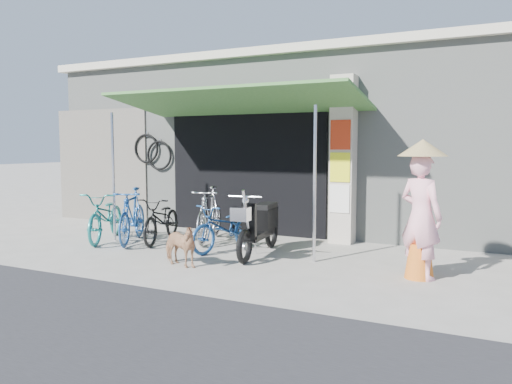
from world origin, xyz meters
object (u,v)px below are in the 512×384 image
at_px(bike_navy, 225,227).
at_px(moped, 260,226).
at_px(bike_blue, 132,215).
at_px(street_dog, 178,245).
at_px(bike_silver, 210,214).
at_px(bike_teal, 106,216).
at_px(nun, 421,211).
at_px(bike_black, 162,219).

xyz_separation_m(bike_navy, moped, (0.66, -0.03, 0.07)).
distance_m(bike_blue, street_dog, 2.14).
height_order(bike_silver, moped, moped).
bearing_deg(moped, bike_teal, 176.95).
distance_m(bike_teal, bike_silver, 1.92).
bearing_deg(nun, bike_black, 20.40).
height_order(bike_silver, bike_navy, bike_silver).
distance_m(bike_blue, nun, 5.08).
distance_m(bike_blue, bike_silver, 1.40).
height_order(bike_teal, moped, moped).
bearing_deg(nun, bike_blue, 24.20).
xyz_separation_m(bike_black, bike_navy, (1.41, -0.16, -0.02)).
bearing_deg(bike_blue, bike_navy, -20.79).
height_order(bike_blue, street_dog, bike_blue).
bearing_deg(bike_silver, bike_black, -164.08).
bearing_deg(moped, bike_blue, 176.17).
height_order(bike_black, moped, moped).
height_order(bike_silver, nun, nun).
bearing_deg(bike_navy, bike_black, -172.17).
bearing_deg(bike_silver, bike_navy, -58.46).
bearing_deg(bike_navy, bike_teal, -161.41).
relative_size(bike_blue, bike_silver, 0.99).
distance_m(bike_black, bike_silver, 0.87).
bearing_deg(street_dog, nun, -59.90).
relative_size(bike_silver, moped, 0.93).
height_order(street_dog, moped, moped).
height_order(bike_silver, street_dog, bike_silver).
bearing_deg(bike_silver, nun, -31.32).
relative_size(bike_black, street_dog, 2.14).
relative_size(moped, nun, 0.98).
xyz_separation_m(bike_teal, moped, (3.08, 0.16, 0.01)).
xyz_separation_m(bike_teal, bike_silver, (1.74, 0.81, 0.05)).
relative_size(bike_teal, bike_blue, 1.05).
relative_size(bike_teal, street_dog, 2.35).
distance_m(bike_navy, moped, 0.66).
relative_size(bike_blue, street_dog, 2.23).
distance_m(bike_teal, bike_black, 1.07).
bearing_deg(moped, bike_silver, 148.21).
xyz_separation_m(bike_teal, street_dog, (2.35, -1.08, -0.14)).
bearing_deg(bike_navy, bike_silver, 152.09).
relative_size(bike_silver, street_dog, 2.26).
height_order(bike_blue, bike_navy, bike_blue).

